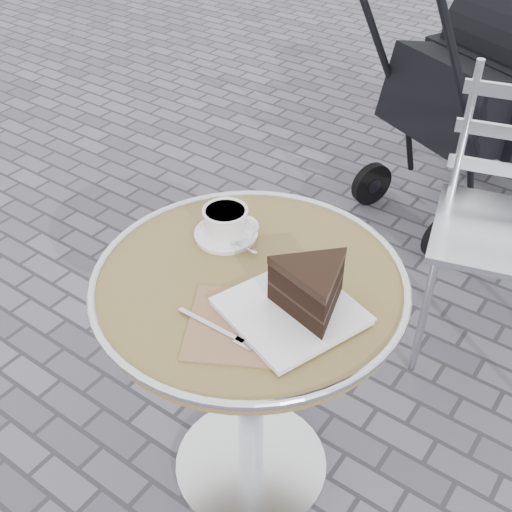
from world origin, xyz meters
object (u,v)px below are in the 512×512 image
Objects in this scene: cafe_table at (250,331)px; cake_plate_set at (305,294)px; cappuccino_set at (226,225)px; baby_stroller at (495,99)px.

cake_plate_set is (0.16, -0.03, 0.23)m from cafe_table.
cafe_table is 1.87× the size of cake_plate_set.
baby_stroller is (0.14, 1.63, -0.25)m from cappuccino_set.
baby_stroller is (-0.16, 1.75, -0.28)m from cake_plate_set.
baby_stroller is (0.00, 1.73, -0.05)m from cafe_table.
cake_plate_set is 1.78m from baby_stroller.
cake_plate_set is (0.30, -0.12, 0.03)m from cappuccino_set.
baby_stroller reaches higher than cafe_table.
cake_plate_set is at bearing -44.39° from cappuccino_set.
cappuccino_set reaches higher than cafe_table.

